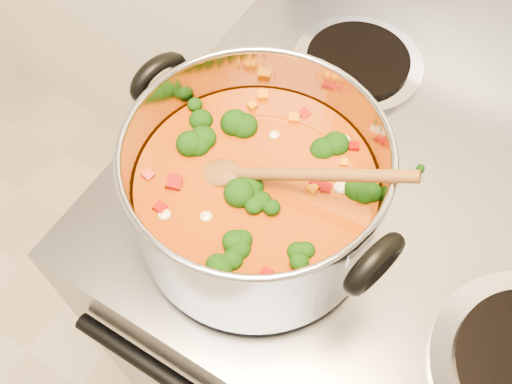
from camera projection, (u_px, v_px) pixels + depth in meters
electric_range at (373, 310)px, 1.14m from camera, size 0.80×0.72×1.08m
stockpot at (256, 192)px, 0.65m from camera, size 0.35×0.29×0.17m
wooden_spoon at (264, 174)px, 0.62m from camera, size 0.24×0.10×0.10m
cooktop_crumbs at (225, 317)px, 0.66m from camera, size 0.30×0.10×0.01m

